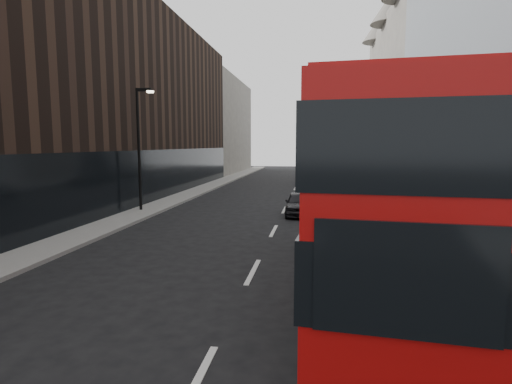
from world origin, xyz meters
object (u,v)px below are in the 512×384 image
at_px(car_c, 314,182).
at_px(red_bus, 379,185).
at_px(car_b, 358,199).
at_px(grey_bus, 336,162).
at_px(street_lamp, 140,141).
at_px(car_a, 299,203).

bearing_deg(car_c, red_bus, -86.87).
xyz_separation_m(car_b, car_c, (-2.58, 11.36, -0.06)).
bearing_deg(grey_bus, street_lamp, -110.78).
distance_m(grey_bus, car_a, 22.35).
bearing_deg(car_b, car_c, 98.07).
relative_size(grey_bus, car_c, 2.46).
relative_size(car_b, car_c, 0.95).
relative_size(grey_bus, car_a, 3.15).
distance_m(red_bus, car_a, 11.43).
relative_size(street_lamp, car_a, 1.82).
height_order(red_bus, car_c, red_bus).
height_order(car_a, car_c, car_c).
distance_m(street_lamp, car_a, 9.86).
xyz_separation_m(red_bus, car_a, (-2.69, 10.89, -2.16)).
height_order(car_a, car_b, car_b).
bearing_deg(car_c, car_a, -95.01).
xyz_separation_m(car_a, car_b, (3.33, 1.18, 0.12)).
xyz_separation_m(street_lamp, grey_bus, (12.16, 22.65, -2.12)).
height_order(grey_bus, car_c, grey_bus).
relative_size(car_a, car_c, 0.78).
xyz_separation_m(grey_bus, car_a, (-2.97, -22.11, -1.40)).
xyz_separation_m(grey_bus, car_b, (0.36, -20.92, -1.29)).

